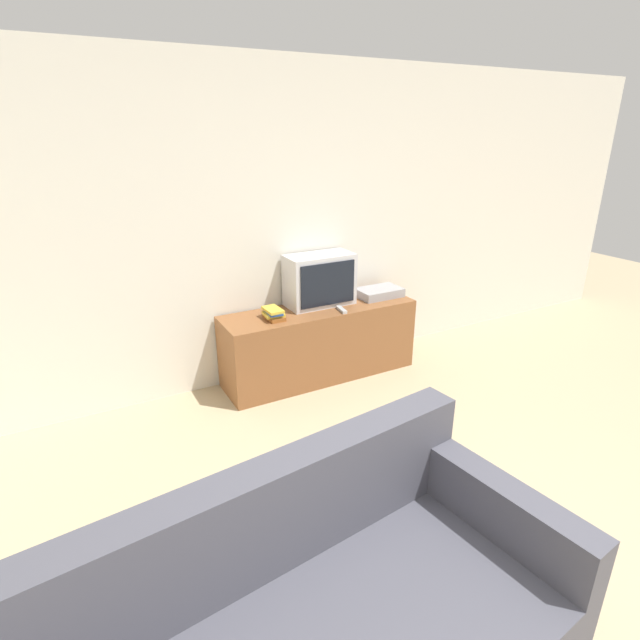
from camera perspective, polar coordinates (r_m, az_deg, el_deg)
wall_back at (r=4.13m, az=-7.96°, el=10.16°), size 9.00×0.06×2.60m
tv_stand at (r=4.36m, az=-0.04°, el=-2.58°), size 1.70×0.47×0.64m
television at (r=4.27m, az=-0.03°, el=4.60°), size 0.58×0.30×0.44m
book_stack at (r=4.01m, az=-5.35°, el=0.74°), size 0.17×0.22×0.09m
remote_on_stand at (r=4.18m, az=2.47°, el=1.20°), size 0.06×0.16×0.02m
set_top_box at (r=4.57m, az=6.77°, el=3.15°), size 0.40×0.26×0.08m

